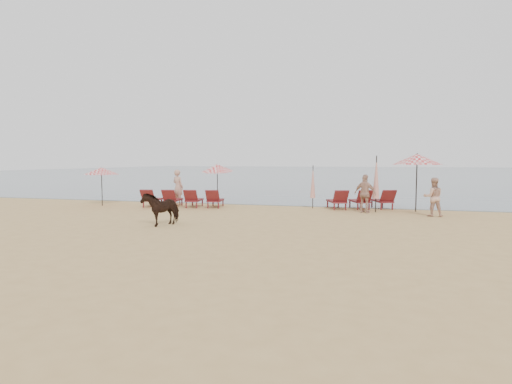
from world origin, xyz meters
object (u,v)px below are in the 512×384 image
umbrella_closed_left (313,182)px  beachgoer_left (178,187)px  lounger_cluster_left (183,199)px  umbrella_open_left_b (217,168)px  umbrella_open_left_a (101,171)px  beachgoer_right_b (365,194)px  lounger_cluster_right (361,200)px  umbrella_closed_right (376,177)px  beachgoer_right_a (433,197)px  cow (161,208)px  umbrella_open_right (417,159)px

umbrella_closed_left → beachgoer_left: size_ratio=1.14×
lounger_cluster_left → umbrella_open_left_b: 3.43m
umbrella_open_left_a → beachgoer_right_b: 13.67m
lounger_cluster_right → beachgoer_left: bearing=162.5°
umbrella_closed_right → beachgoer_right_a: (2.39, -0.87, -0.79)m
cow → beachgoer_right_a: bearing=47.1°
umbrella_open_left_b → umbrella_open_right: 10.81m
lounger_cluster_right → beachgoer_right_a: size_ratio=2.06×
lounger_cluster_right → umbrella_open_left_a: bearing=169.0°
lounger_cluster_left → umbrella_closed_right: 9.71m
umbrella_open_right → beachgoer_right_a: bearing=-75.0°
umbrella_open_left_b → beachgoer_left: size_ratio=1.20×
umbrella_closed_left → cow: size_ratio=1.47×
beachgoer_left → umbrella_closed_right: bearing=-162.7°
umbrella_open_right → umbrella_closed_right: 2.13m
umbrella_open_left_a → cow: size_ratio=1.40×
umbrella_closed_right → lounger_cluster_right: bearing=121.8°
umbrella_open_left_b → beachgoer_left: umbrella_open_left_b is taller
beachgoer_right_b → cow: bearing=61.5°
umbrella_closed_left → beachgoer_right_b: bearing=-23.5°
umbrella_closed_left → beachgoer_right_a: (5.46, -1.64, -0.50)m
lounger_cluster_right → lounger_cluster_left: bearing=170.5°
lounger_cluster_left → umbrella_open_left_a: 4.72m
beachgoer_right_b → umbrella_open_right: bearing=-133.4°
beachgoer_right_a → umbrella_closed_right: bearing=-25.8°
umbrella_open_left_a → cow: (6.35, -5.30, -1.24)m
umbrella_closed_left → cow: (-4.68, -7.06, -0.72)m
umbrella_open_right → beachgoer_left: 12.40m
umbrella_open_left_b → umbrella_open_right: (10.65, -1.76, 0.48)m
cow → beachgoer_right_a: beachgoer_right_a is taller
umbrella_open_left_a → umbrella_open_left_b: bearing=39.8°
lounger_cluster_right → cow: bearing=-153.4°
lounger_cluster_left → lounger_cluster_right: lounger_cluster_right is taller
lounger_cluster_left → umbrella_open_right: 11.69m
cow → beachgoer_right_b: bearing=58.2°
lounger_cluster_right → umbrella_open_left_a: umbrella_open_left_a is taller
lounger_cluster_right → umbrella_open_left_b: umbrella_open_left_b is taller
lounger_cluster_left → umbrella_open_left_a: umbrella_open_left_a is taller
lounger_cluster_left → cow: (1.88, -5.78, 0.18)m
umbrella_open_left_a → beachgoer_left: bearing=32.0°
lounger_cluster_right → umbrella_closed_left: 2.54m
umbrella_closed_right → beachgoer_right_b: bearing=-142.7°
lounger_cluster_left → beachgoer_right_b: size_ratio=2.39×
lounger_cluster_left → beachgoer_right_a: 12.03m
lounger_cluster_right → umbrella_closed_right: 1.79m
lounger_cluster_right → umbrella_open_right: (2.54, -0.48, 2.01)m
umbrella_open_left_b → umbrella_closed_right: size_ratio=0.87×
lounger_cluster_right → umbrella_open_left_b: (-8.11, 1.29, 1.53)m
umbrella_closed_left → lounger_cluster_left: bearing=-169.0°
umbrella_closed_right → beachgoer_right_a: 2.67m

